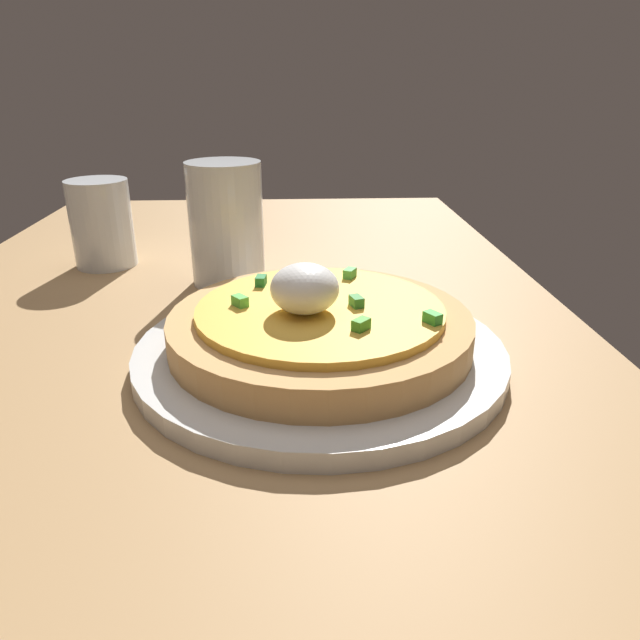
% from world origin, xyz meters
% --- Properties ---
extents(dining_table, '(1.16, 0.66, 0.03)m').
position_xyz_m(dining_table, '(0.00, 0.00, 0.02)').
color(dining_table, '#A98153').
rests_on(dining_table, ground).
extents(plate, '(0.29, 0.29, 0.01)m').
position_xyz_m(plate, '(-0.07, -0.08, 0.04)').
color(plate, silver).
rests_on(plate, dining_table).
extents(pizza, '(0.23, 0.23, 0.07)m').
position_xyz_m(pizza, '(-0.07, -0.08, 0.07)').
color(pizza, tan).
rests_on(pizza, plate).
extents(cup_near, '(0.07, 0.07, 0.10)m').
position_xyz_m(cup_near, '(0.20, 0.16, 0.08)').
color(cup_near, silver).
rests_on(cup_near, dining_table).
extents(cup_far, '(0.08, 0.08, 0.13)m').
position_xyz_m(cup_far, '(0.13, 0.01, 0.09)').
color(cup_far, silver).
rests_on(cup_far, dining_table).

